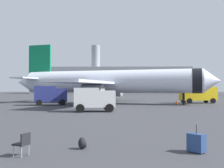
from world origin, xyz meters
name	(u,v)px	position (x,y,z in m)	size (l,w,h in m)	color
airplane_at_gate	(109,82)	(-1.25, 40.47, 3.66)	(35.21, 32.10, 10.50)	silver
service_truck	(50,95)	(-10.01, 35.76, 1.61)	(5.24, 3.67, 2.90)	navy
fuel_truck	(197,93)	(14.05, 41.62, 1.77)	(6.30, 3.48, 3.20)	yellow
cargo_van	(94,98)	(-2.41, 24.63, 1.45)	(4.64, 2.86, 2.60)	white
safety_cone_near	(41,100)	(-13.86, 44.59, 0.33)	(0.44, 0.44, 0.67)	#F2590C
safety_cone_mid	(53,100)	(-12.58, 48.14, 0.32)	(0.44, 0.44, 0.65)	#F2590C
safety_cone_far	(177,102)	(9.82, 38.83, 0.35)	(0.44, 0.44, 0.71)	#F2590C
rolling_suitcase	(196,143)	(3.19, 6.41, 0.39)	(0.73, 0.74, 1.10)	navy
traveller_backpack	(82,143)	(-1.36, 6.96, 0.23)	(0.36, 0.40, 0.48)	black
gate_chair	(23,143)	(-3.43, 5.76, 0.50)	(0.63, 0.63, 0.86)	black
terminal_building	(111,80)	(-2.85, 134.94, 6.78)	(80.23, 20.42, 25.29)	gray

